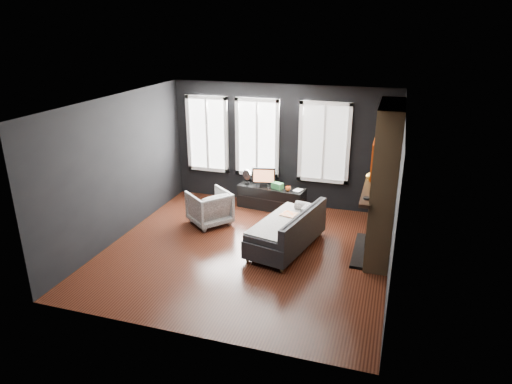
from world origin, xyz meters
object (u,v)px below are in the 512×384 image
(sofa, at_px, (286,228))
(book, at_px, (295,185))
(mug, at_px, (288,188))
(monitor, at_px, (264,176))
(mantel_vase, at_px, (371,175))
(armchair, at_px, (209,206))
(media_console, at_px, (271,198))

(sofa, distance_m, book, 1.75)
(mug, bearing_deg, book, 33.36)
(monitor, distance_m, mug, 0.63)
(mug, relative_size, mantel_vase, 0.57)
(mantel_vase, bearing_deg, armchair, -177.93)
(armchair, relative_size, media_console, 0.52)
(armchair, distance_m, mantel_vase, 3.29)
(armchair, distance_m, mug, 1.75)
(mug, height_order, mantel_vase, mantel_vase)
(sofa, xyz_separation_m, mantel_vase, (1.38, 0.71, 0.94))
(mug, relative_size, book, 0.53)
(sofa, bearing_deg, monitor, 131.19)
(sofa, bearing_deg, armchair, 174.30)
(book, relative_size, mantel_vase, 1.08)
(armchair, height_order, mantel_vase, mantel_vase)
(media_console, bearing_deg, armchair, -123.34)
(mantel_vase, bearing_deg, sofa, -152.96)
(mug, bearing_deg, mantel_vase, -27.74)
(media_console, height_order, mug, mug)
(media_console, relative_size, monitor, 2.86)
(mantel_vase, bearing_deg, book, 148.10)
(media_console, bearing_deg, book, 2.68)
(monitor, relative_size, mantel_vase, 2.60)
(sofa, xyz_separation_m, mug, (-0.37, 1.63, 0.18))
(media_console, bearing_deg, mantel_vase, -18.77)
(book, bearing_deg, media_console, 175.45)
(monitor, xyz_separation_m, mantel_vase, (2.34, -1.07, 0.58))
(media_console, relative_size, mug, 13.08)
(media_console, relative_size, book, 6.89)
(sofa, relative_size, mantel_vase, 9.03)
(sofa, distance_m, mantel_vase, 1.81)
(armchair, bearing_deg, mantel_vase, 131.42)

